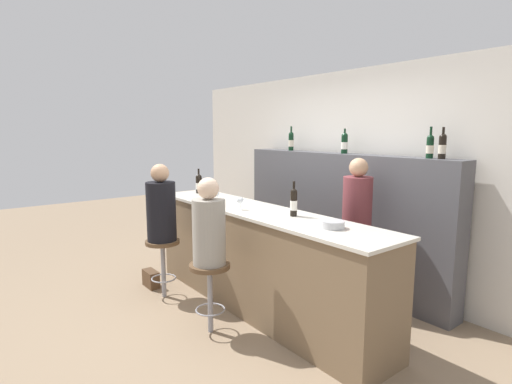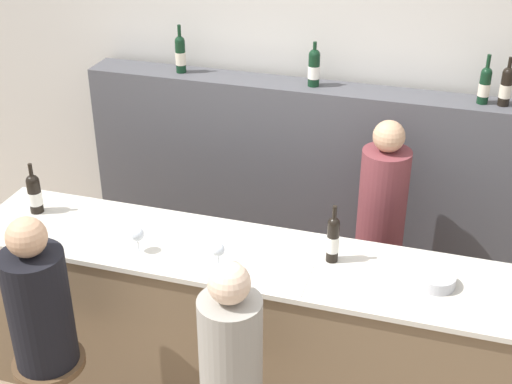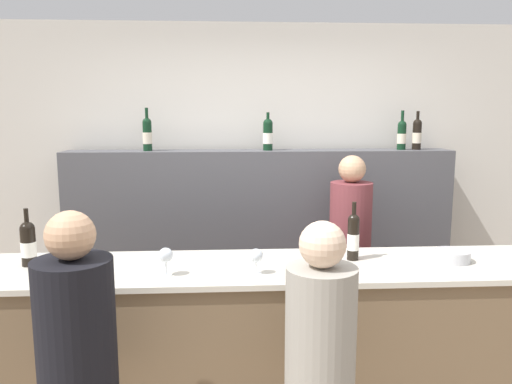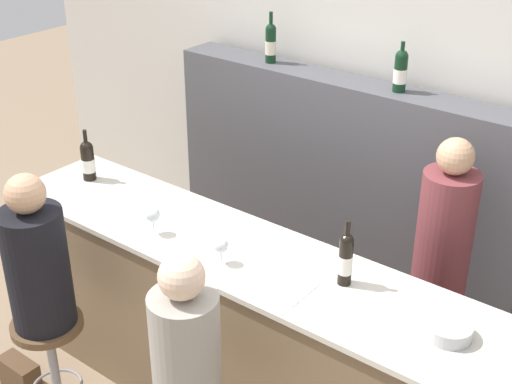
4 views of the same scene
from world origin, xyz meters
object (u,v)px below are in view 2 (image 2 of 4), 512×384
at_px(wine_bottle_backbar_0, 180,54).
at_px(metal_bowl, 436,280).
at_px(wine_bottle_backbar_3, 506,86).
at_px(wine_glass_0, 137,235).
at_px(wine_bottle_counter_1, 333,239).
at_px(bartender, 378,245).
at_px(bar_stool_left, 52,380).
at_px(guest_seated_left, 38,302).
at_px(guest_seated_right, 231,345).
at_px(wine_bottle_backbar_2, 485,85).
at_px(wine_bottle_counter_0, 34,193).
at_px(wine_glass_1, 218,250).
at_px(wine_bottle_backbar_1, 314,67).

height_order(wine_bottle_backbar_0, metal_bowl, wine_bottle_backbar_0).
relative_size(wine_bottle_backbar_3, wine_glass_0, 2.06).
height_order(wine_bottle_counter_1, bartender, bartender).
bearing_deg(bar_stool_left, wine_bottle_counter_1, 29.03).
distance_m(wine_glass_0, bartender, 1.59).
xyz_separation_m(guest_seated_left, bartender, (1.50, 1.47, -0.29)).
xyz_separation_m(wine_bottle_backbar_0, metal_bowl, (1.87, -1.24, -0.63)).
bearing_deg(bartender, wine_bottle_backbar_0, 163.53).
distance_m(bar_stool_left, guest_seated_right, 1.13).
relative_size(wine_bottle_backbar_0, wine_glass_0, 2.22).
bearing_deg(wine_bottle_backbar_2, wine_bottle_backbar_3, 0.00).
bearing_deg(wine_bottle_counter_1, bar_stool_left, -150.97).
height_order(wine_glass_0, bar_stool_left, wine_glass_0).
bearing_deg(bartender, wine_bottle_backbar_3, 35.14).
bearing_deg(bar_stool_left, guest_seated_right, -0.00).
height_order(wine_bottle_counter_0, wine_glass_0, wine_bottle_counter_0).
distance_m(wine_bottle_backbar_0, guest_seated_right, 2.27).
distance_m(wine_bottle_counter_0, wine_glass_1, 1.25).
height_order(guest_seated_left, bartender, bartender).
bearing_deg(guest_seated_right, wine_glass_1, 114.96).
distance_m(wine_bottle_counter_0, bar_stool_left, 1.10).
height_order(wine_bottle_backbar_2, wine_glass_0, wine_bottle_backbar_2).
xyz_separation_m(wine_glass_0, bar_stool_left, (-0.31, -0.52, -0.65)).
relative_size(wine_bottle_backbar_2, guest_seated_left, 0.36).
bearing_deg(wine_glass_0, wine_bottle_counter_0, 163.98).
bearing_deg(bar_stool_left, wine_bottle_backbar_1, 63.69).
bearing_deg(wine_glass_1, wine_bottle_backbar_0, 118.33).
bearing_deg(wine_bottle_backbar_0, wine_glass_0, -78.32).
height_order(wine_bottle_counter_1, guest_seated_left, guest_seated_left).
relative_size(wine_glass_1, bar_stool_left, 0.20).
distance_m(metal_bowl, bar_stool_left, 2.08).
distance_m(wine_bottle_backbar_2, guest_seated_left, 2.86).
xyz_separation_m(wine_bottle_backbar_0, bartender, (1.49, -0.44, -0.99)).
distance_m(wine_bottle_counter_0, guest_seated_left, 0.89).
relative_size(wine_bottle_counter_0, wine_bottle_backbar_0, 0.97).
bearing_deg(guest_seated_left, bar_stool_left, 26.57).
xyz_separation_m(wine_bottle_counter_0, bar_stool_left, (0.46, -0.74, -0.67)).
bearing_deg(wine_bottle_backbar_1, wine_bottle_counter_0, -140.21).
xyz_separation_m(wine_bottle_counter_1, guest_seated_left, (-1.33, -0.74, -0.17)).
bearing_deg(bartender, metal_bowl, -64.57).
distance_m(wine_bottle_counter_1, wine_bottle_backbar_0, 1.84).
height_order(wine_bottle_backbar_2, bartender, wine_bottle_backbar_2).
bearing_deg(wine_bottle_backbar_1, metal_bowl, -52.83).
height_order(metal_bowl, guest_seated_left, guest_seated_left).
xyz_separation_m(bar_stool_left, guest_seated_right, (1.01, -0.00, 0.49)).
xyz_separation_m(wine_bottle_backbar_2, bartender, (-0.50, -0.44, -0.98)).
bearing_deg(wine_glass_0, guest_seated_left, -120.58).
relative_size(wine_bottle_backbar_1, wine_bottle_backbar_3, 0.97).
relative_size(wine_bottle_backbar_3, wine_glass_1, 2.25).
relative_size(wine_bottle_backbar_0, bar_stool_left, 0.50).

